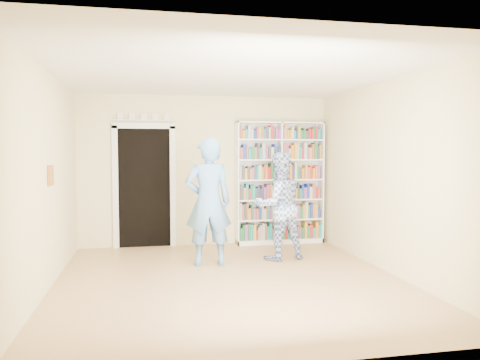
% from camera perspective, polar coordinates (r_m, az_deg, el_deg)
% --- Properties ---
extents(floor, '(5.00, 5.00, 0.00)m').
position_cam_1_polar(floor, '(6.28, -1.25, -12.18)').
color(floor, '#AB8353').
rests_on(floor, ground).
extents(ceiling, '(5.00, 5.00, 0.00)m').
position_cam_1_polar(ceiling, '(6.13, -1.28, 12.90)').
color(ceiling, white).
rests_on(ceiling, wall_back).
extents(wall_back, '(4.50, 0.00, 4.50)m').
position_cam_1_polar(wall_back, '(8.53, -4.18, 1.14)').
color(wall_back, beige).
rests_on(wall_back, floor).
extents(wall_left, '(0.00, 5.00, 5.00)m').
position_cam_1_polar(wall_left, '(6.09, -22.61, -0.04)').
color(wall_left, beige).
rests_on(wall_left, floor).
extents(wall_right, '(0.00, 5.00, 5.00)m').
position_cam_1_polar(wall_right, '(6.82, 17.70, 0.41)').
color(wall_right, beige).
rests_on(wall_right, floor).
extents(bookshelf, '(1.63, 0.31, 2.24)m').
position_cam_1_polar(bookshelf, '(8.66, 4.85, -0.28)').
color(bookshelf, white).
rests_on(bookshelf, floor).
extents(doorway, '(1.10, 0.08, 2.43)m').
position_cam_1_polar(doorway, '(8.45, -11.58, -0.10)').
color(doorway, black).
rests_on(doorway, floor).
extents(wall_art, '(0.03, 0.25, 0.25)m').
position_cam_1_polar(wall_art, '(6.28, -22.08, 0.53)').
color(wall_art, brown).
rests_on(wall_art, wall_left).
extents(man_blue, '(0.70, 0.46, 1.90)m').
position_cam_1_polar(man_blue, '(6.96, -3.89, -2.69)').
color(man_blue, '#5E95D2').
rests_on(man_blue, floor).
extents(man_plaid, '(0.91, 0.76, 1.69)m').
position_cam_1_polar(man_plaid, '(7.38, 4.73, -3.16)').
color(man_plaid, '#3456A0').
rests_on(man_plaid, floor).
extents(paper_sheet, '(0.19, 0.02, 0.26)m').
position_cam_1_polar(paper_sheet, '(7.21, 5.62, -2.96)').
color(paper_sheet, white).
rests_on(paper_sheet, man_plaid).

